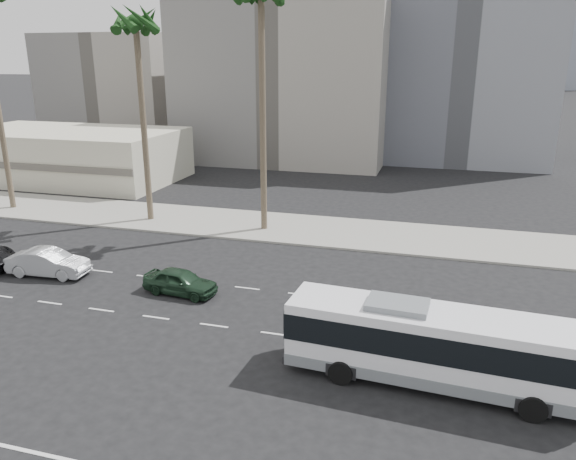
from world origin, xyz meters
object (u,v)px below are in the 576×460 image
(palm_mid, at_px, (136,28))
(city_bus, at_px, (433,344))
(car_a, at_px, (180,282))
(car_b, at_px, (48,263))

(palm_mid, bearing_deg, city_bus, -38.13)
(car_a, xyz_separation_m, car_b, (-8.39, 0.27, 0.08))
(city_bus, distance_m, palm_mid, 29.76)
(city_bus, xyz_separation_m, car_b, (-21.35, 5.25, -0.91))
(car_a, bearing_deg, car_b, 94.04)
(car_a, relative_size, palm_mid, 0.26)
(palm_mid, bearing_deg, car_a, -54.53)
(car_b, distance_m, palm_mid, 17.45)
(city_bus, height_order, car_b, city_bus)
(city_bus, bearing_deg, palm_mid, 145.60)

